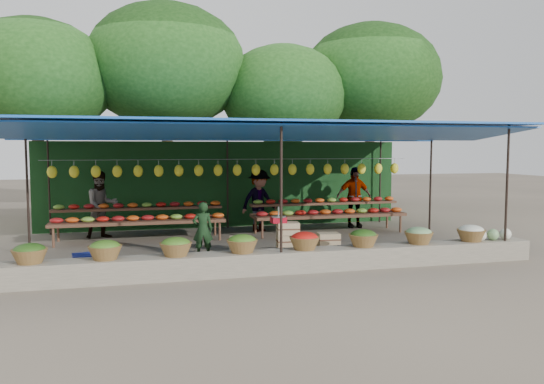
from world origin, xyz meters
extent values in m
plane|color=brown|center=(0.00, 0.00, 0.00)|extent=(60.00, 60.00, 0.00)
cube|color=#666151|center=(0.00, -2.75, 0.20)|extent=(10.60, 0.55, 0.40)
cylinder|color=black|center=(0.00, -2.90, 1.40)|extent=(0.05, 0.05, 2.80)
cylinder|color=black|center=(4.80, -2.90, 1.40)|extent=(0.05, 0.05, 2.80)
cylinder|color=black|center=(-4.80, 0.00, 1.40)|extent=(0.05, 0.05, 2.80)
cylinder|color=black|center=(4.80, 0.00, 1.40)|extent=(0.05, 0.05, 2.80)
cylinder|color=black|center=(-4.80, 2.90, 1.40)|extent=(0.05, 0.05, 2.80)
cylinder|color=black|center=(0.00, 2.90, 1.40)|extent=(0.05, 0.05, 2.80)
cylinder|color=black|center=(4.80, 2.90, 1.40)|extent=(0.05, 0.05, 2.80)
cube|color=blue|center=(0.00, 0.00, 2.80)|extent=(10.80, 6.60, 0.04)
cube|color=blue|center=(0.00, -2.00, 2.62)|extent=(10.80, 2.19, 0.26)
cube|color=blue|center=(0.00, 2.00, 2.62)|extent=(10.80, 2.19, 0.26)
cylinder|color=#9B9CA0|center=(0.00, 1.40, 2.02)|extent=(9.60, 0.01, 0.01)
ellipsoid|color=yellow|center=(-4.50, 1.40, 1.74)|extent=(0.23, 0.17, 0.30)
ellipsoid|color=yellow|center=(-4.00, 1.40, 1.74)|extent=(0.23, 0.17, 0.30)
ellipsoid|color=yellow|center=(-3.50, 1.40, 1.74)|extent=(0.23, 0.17, 0.30)
ellipsoid|color=yellow|center=(-3.00, 1.40, 1.74)|extent=(0.23, 0.17, 0.30)
ellipsoid|color=yellow|center=(-2.50, 1.40, 1.74)|extent=(0.23, 0.17, 0.30)
ellipsoid|color=yellow|center=(-2.00, 1.40, 1.74)|extent=(0.23, 0.17, 0.30)
ellipsoid|color=yellow|center=(-1.50, 1.40, 1.74)|extent=(0.23, 0.17, 0.30)
ellipsoid|color=yellow|center=(-1.00, 1.40, 1.74)|extent=(0.23, 0.17, 0.30)
ellipsoid|color=yellow|center=(-0.50, 1.40, 1.74)|extent=(0.23, 0.17, 0.30)
ellipsoid|color=yellow|center=(0.00, 1.40, 1.74)|extent=(0.23, 0.17, 0.30)
ellipsoid|color=yellow|center=(0.50, 1.40, 1.74)|extent=(0.23, 0.17, 0.30)
ellipsoid|color=yellow|center=(1.00, 1.40, 1.74)|extent=(0.23, 0.17, 0.30)
ellipsoid|color=yellow|center=(1.50, 1.40, 1.74)|extent=(0.23, 0.17, 0.30)
ellipsoid|color=yellow|center=(2.00, 1.40, 1.74)|extent=(0.23, 0.17, 0.30)
ellipsoid|color=yellow|center=(2.50, 1.40, 1.74)|extent=(0.23, 0.17, 0.30)
ellipsoid|color=yellow|center=(3.00, 1.40, 1.74)|extent=(0.23, 0.17, 0.30)
ellipsoid|color=yellow|center=(3.50, 1.40, 1.74)|extent=(0.23, 0.17, 0.30)
ellipsoid|color=yellow|center=(4.00, 1.40, 1.74)|extent=(0.23, 0.17, 0.30)
ellipsoid|color=yellow|center=(4.50, 1.40, 1.74)|extent=(0.23, 0.17, 0.30)
ellipsoid|color=#285015|center=(-4.30, -2.75, 0.62)|extent=(0.52, 0.52, 0.23)
ellipsoid|color=#406F1D|center=(-3.10, -2.75, 0.62)|extent=(0.52, 0.52, 0.23)
ellipsoid|color=#406F1D|center=(-1.90, -2.75, 0.62)|extent=(0.52, 0.52, 0.23)
ellipsoid|color=#406F1D|center=(-0.70, -2.75, 0.62)|extent=(0.52, 0.52, 0.23)
ellipsoid|color=red|center=(0.50, -2.75, 0.62)|extent=(0.52, 0.52, 0.23)
ellipsoid|color=#285015|center=(1.70, -2.75, 0.62)|extent=(0.52, 0.52, 0.23)
ellipsoid|color=#75A366|center=(2.90, -2.75, 0.62)|extent=(0.52, 0.52, 0.23)
ellipsoid|color=silver|center=(4.10, -2.75, 0.62)|extent=(0.52, 0.52, 0.23)
cube|color=#1A4A20|center=(0.00, 3.15, 1.25)|extent=(10.60, 0.06, 2.50)
cylinder|color=#362213|center=(-5.50, 5.80, 1.98)|extent=(0.36, 0.36, 3.97)
ellipsoid|color=#13360E|center=(-5.50, 5.80, 4.46)|extent=(4.77, 4.77, 3.69)
cylinder|color=#362213|center=(-1.50, 6.20, 2.24)|extent=(0.36, 0.36, 4.48)
ellipsoid|color=#13360E|center=(-1.50, 6.20, 5.04)|extent=(5.39, 5.39, 4.17)
cylinder|color=#362213|center=(2.50, 5.90, 1.86)|extent=(0.36, 0.36, 3.71)
ellipsoid|color=#13360E|center=(2.50, 5.90, 4.18)|extent=(4.47, 4.47, 3.45)
cylinder|color=#362213|center=(6.00, 6.30, 2.18)|extent=(0.36, 0.36, 4.35)
ellipsoid|color=#13360E|center=(6.00, 6.30, 4.90)|extent=(5.24, 5.24, 4.05)
cube|color=#553422|center=(-2.50, 1.30, 0.50)|extent=(4.20, 0.95, 0.08)
cube|color=#553422|center=(-2.50, 1.60, 0.78)|extent=(4.20, 0.35, 0.06)
cylinder|color=#553422|center=(-4.45, 0.90, 0.25)|extent=(0.06, 0.06, 0.50)
cylinder|color=#553422|center=(-0.55, 0.90, 0.25)|extent=(0.06, 0.06, 0.50)
cylinder|color=#553422|center=(-4.45, 1.70, 0.25)|extent=(0.06, 0.06, 0.50)
cylinder|color=#553422|center=(-0.55, 1.70, 0.25)|extent=(0.06, 0.06, 0.50)
ellipsoid|color=maroon|center=(-4.40, 1.15, 0.60)|extent=(0.31, 0.26, 0.13)
ellipsoid|color=#78AB34|center=(-4.40, 1.60, 0.87)|extent=(0.26, 0.22, 0.12)
ellipsoid|color=#DA4D13|center=(-4.05, 1.15, 0.60)|extent=(0.31, 0.26, 0.13)
ellipsoid|color=red|center=(-4.05, 1.60, 0.87)|extent=(0.26, 0.22, 0.12)
ellipsoid|color=#78AB34|center=(-3.70, 1.15, 0.60)|extent=(0.31, 0.26, 0.13)
ellipsoid|color=maroon|center=(-3.70, 1.60, 0.87)|extent=(0.26, 0.22, 0.12)
ellipsoid|color=red|center=(-3.35, 1.15, 0.60)|extent=(0.31, 0.26, 0.13)
ellipsoid|color=#DA4D13|center=(-3.35, 1.60, 0.87)|extent=(0.26, 0.22, 0.12)
ellipsoid|color=maroon|center=(-3.00, 1.15, 0.60)|extent=(0.31, 0.26, 0.13)
ellipsoid|color=maroon|center=(-3.00, 1.60, 0.87)|extent=(0.26, 0.22, 0.12)
ellipsoid|color=#DA4D13|center=(-2.65, 1.15, 0.60)|extent=(0.31, 0.26, 0.13)
ellipsoid|color=#DA4D13|center=(-2.65, 1.60, 0.87)|extent=(0.26, 0.22, 0.12)
ellipsoid|color=maroon|center=(-2.30, 1.15, 0.60)|extent=(0.31, 0.26, 0.13)
ellipsoid|color=#78AB34|center=(-2.30, 1.60, 0.87)|extent=(0.26, 0.22, 0.12)
ellipsoid|color=#DA4D13|center=(-1.95, 1.15, 0.60)|extent=(0.31, 0.26, 0.13)
ellipsoid|color=red|center=(-1.95, 1.60, 0.87)|extent=(0.26, 0.22, 0.12)
ellipsoid|color=#78AB34|center=(-1.60, 1.15, 0.60)|extent=(0.31, 0.26, 0.13)
ellipsoid|color=maroon|center=(-1.60, 1.60, 0.87)|extent=(0.26, 0.22, 0.12)
ellipsoid|color=red|center=(-1.25, 1.15, 0.60)|extent=(0.31, 0.26, 0.13)
ellipsoid|color=#DA4D13|center=(-1.25, 1.60, 0.87)|extent=(0.26, 0.22, 0.12)
ellipsoid|color=maroon|center=(-0.90, 1.15, 0.60)|extent=(0.31, 0.26, 0.13)
ellipsoid|color=maroon|center=(-0.90, 1.60, 0.87)|extent=(0.26, 0.22, 0.12)
ellipsoid|color=#DA4D13|center=(-0.55, 1.15, 0.60)|extent=(0.31, 0.26, 0.13)
ellipsoid|color=#DA4D13|center=(-0.55, 1.60, 0.87)|extent=(0.26, 0.22, 0.12)
cube|color=#553422|center=(2.50, 1.30, 0.50)|extent=(4.20, 0.95, 0.08)
cube|color=#553422|center=(2.50, 1.60, 0.78)|extent=(4.20, 0.35, 0.06)
cylinder|color=#553422|center=(0.55, 0.90, 0.25)|extent=(0.06, 0.06, 0.50)
cylinder|color=#553422|center=(4.45, 0.90, 0.25)|extent=(0.06, 0.06, 0.50)
cylinder|color=#553422|center=(0.55, 1.70, 0.25)|extent=(0.06, 0.06, 0.50)
cylinder|color=#553422|center=(4.45, 1.70, 0.25)|extent=(0.06, 0.06, 0.50)
ellipsoid|color=maroon|center=(0.60, 1.15, 0.60)|extent=(0.31, 0.26, 0.13)
ellipsoid|color=#78AB34|center=(0.60, 1.60, 0.87)|extent=(0.26, 0.22, 0.12)
ellipsoid|color=#DA4D13|center=(0.95, 1.15, 0.60)|extent=(0.31, 0.26, 0.13)
ellipsoid|color=red|center=(0.95, 1.60, 0.87)|extent=(0.26, 0.22, 0.12)
ellipsoid|color=#78AB34|center=(1.30, 1.15, 0.60)|extent=(0.31, 0.26, 0.13)
ellipsoid|color=maroon|center=(1.30, 1.60, 0.87)|extent=(0.26, 0.22, 0.12)
ellipsoid|color=red|center=(1.65, 1.15, 0.60)|extent=(0.31, 0.26, 0.13)
ellipsoid|color=#DA4D13|center=(1.65, 1.60, 0.87)|extent=(0.26, 0.22, 0.12)
ellipsoid|color=maroon|center=(2.00, 1.15, 0.60)|extent=(0.31, 0.26, 0.13)
ellipsoid|color=maroon|center=(2.00, 1.60, 0.87)|extent=(0.26, 0.22, 0.12)
ellipsoid|color=#DA4D13|center=(2.35, 1.15, 0.60)|extent=(0.31, 0.26, 0.13)
ellipsoid|color=#DA4D13|center=(2.35, 1.60, 0.87)|extent=(0.26, 0.22, 0.12)
ellipsoid|color=maroon|center=(2.70, 1.15, 0.60)|extent=(0.31, 0.26, 0.13)
ellipsoid|color=#78AB34|center=(2.70, 1.60, 0.87)|extent=(0.26, 0.22, 0.12)
ellipsoid|color=#DA4D13|center=(3.05, 1.15, 0.60)|extent=(0.31, 0.26, 0.13)
ellipsoid|color=red|center=(3.05, 1.60, 0.87)|extent=(0.26, 0.22, 0.12)
ellipsoid|color=#78AB34|center=(3.40, 1.15, 0.60)|extent=(0.31, 0.26, 0.13)
ellipsoid|color=maroon|center=(3.40, 1.60, 0.87)|extent=(0.26, 0.22, 0.12)
ellipsoid|color=red|center=(3.75, 1.15, 0.60)|extent=(0.31, 0.26, 0.13)
ellipsoid|color=#DA4D13|center=(3.75, 1.60, 0.87)|extent=(0.26, 0.22, 0.12)
ellipsoid|color=maroon|center=(4.10, 1.15, 0.60)|extent=(0.31, 0.26, 0.13)
ellipsoid|color=maroon|center=(4.10, 1.60, 0.87)|extent=(0.26, 0.22, 0.12)
ellipsoid|color=#DA4D13|center=(4.45, 1.15, 0.60)|extent=(0.31, 0.26, 0.13)
ellipsoid|color=#DA4D13|center=(4.45, 1.60, 0.87)|extent=(0.26, 0.22, 0.12)
cube|color=#A08C5B|center=(-0.52, -1.68, 0.12)|extent=(0.49, 0.39, 0.25)
cube|color=#A08C5B|center=(-0.52, -1.68, 0.39)|extent=(0.49, 0.39, 0.25)
cube|color=#A08C5B|center=(0.48, -1.68, 0.12)|extent=(0.49, 0.39, 0.25)
cube|color=#A08C5B|center=(0.48, -1.68, 0.39)|extent=(0.49, 0.39, 0.25)
cube|color=#A08C5B|center=(0.48, -1.68, 0.65)|extent=(0.49, 0.39, 0.25)
cube|color=#A08C5B|center=(1.38, -1.68, 0.12)|extent=(0.49, 0.39, 0.25)
cube|color=#A08C5B|center=(1.38, -1.68, 0.39)|extent=(0.49, 0.39, 0.25)
cube|color=red|center=(0.28, -1.68, 0.83)|extent=(0.30, 0.26, 0.12)
cylinder|color=#9B9CA0|center=(0.28, -1.68, 0.90)|extent=(0.31, 0.31, 0.03)
cylinder|color=#9B9CA0|center=(0.28, -1.68, 1.00)|extent=(0.03, 0.03, 0.22)
imported|color=#163117|center=(-1.21, -1.07, 0.59)|extent=(0.45, 0.31, 1.18)
imported|color=slate|center=(-3.42, 1.99, 0.86)|extent=(1.01, 0.90, 1.72)
imported|color=slate|center=(0.75, 2.08, 0.85)|extent=(1.25, 0.96, 1.71)
imported|color=slate|center=(3.58, 2.10, 0.88)|extent=(1.07, 0.52, 1.77)
cube|color=navy|center=(-3.44, -1.86, 0.17)|extent=(0.64, 0.51, 0.34)
cube|color=navy|center=(-3.25, -2.13, 0.14)|extent=(0.51, 0.41, 0.28)
camera|label=1|loc=(-2.57, -12.16, 2.32)|focal=35.00mm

